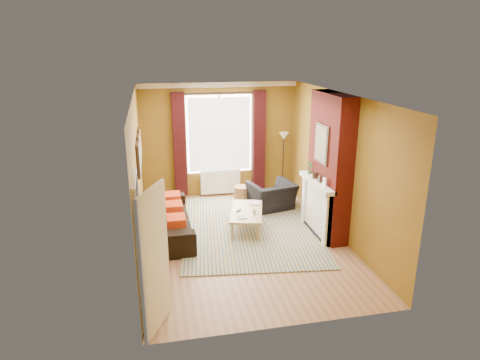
% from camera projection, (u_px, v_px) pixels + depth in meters
% --- Properties ---
extents(ground, '(5.50, 5.50, 0.00)m').
position_uv_depth(ground, '(243.00, 240.00, 8.37)').
color(ground, '#8C603F').
rests_on(ground, ground).
extents(room_walls, '(3.82, 5.54, 2.83)m').
position_uv_depth(room_walls, '(271.00, 166.00, 8.33)').
color(room_walls, brown).
rests_on(room_walls, ground).
extents(striped_rug, '(3.14, 4.05, 0.02)m').
position_uv_depth(striped_rug, '(250.00, 227.00, 8.90)').
color(striped_rug, '#2F5B83').
rests_on(striped_rug, ground).
extents(sofa, '(0.94, 2.33, 0.68)m').
position_uv_depth(sofa, '(167.00, 218.00, 8.53)').
color(sofa, black).
rests_on(sofa, ground).
extents(armchair, '(1.13, 1.04, 0.63)m').
position_uv_depth(armchair, '(272.00, 196.00, 9.84)').
color(armchair, black).
rests_on(armchair, ground).
extents(coffee_table, '(0.93, 1.37, 0.42)m').
position_uv_depth(coffee_table, '(246.00, 213.00, 8.72)').
color(coffee_table, tan).
rests_on(coffee_table, ground).
extents(wicker_stool, '(0.43, 0.43, 0.46)m').
position_uv_depth(wicker_stool, '(242.00, 196.00, 10.11)').
color(wicker_stool, olive).
rests_on(wicker_stool, ground).
extents(floor_lamp, '(0.23, 0.23, 1.59)m').
position_uv_depth(floor_lamp, '(284.00, 146.00, 10.53)').
color(floor_lamp, black).
rests_on(floor_lamp, ground).
extents(book_a, '(0.17, 0.23, 0.02)m').
position_uv_depth(book_a, '(238.00, 217.00, 8.36)').
color(book_a, '#999999').
rests_on(book_a, coffee_table).
extents(book_b, '(0.29, 0.33, 0.02)m').
position_uv_depth(book_b, '(251.00, 202.00, 9.12)').
color(book_b, '#999999').
rests_on(book_b, coffee_table).
extents(mug, '(0.10, 0.10, 0.08)m').
position_uv_depth(mug, '(254.00, 212.00, 8.54)').
color(mug, '#999999').
rests_on(mug, coffee_table).
extents(tv_remote, '(0.12, 0.16, 0.02)m').
position_uv_depth(tv_remote, '(239.00, 210.00, 8.69)').
color(tv_remote, black).
rests_on(tv_remote, coffee_table).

